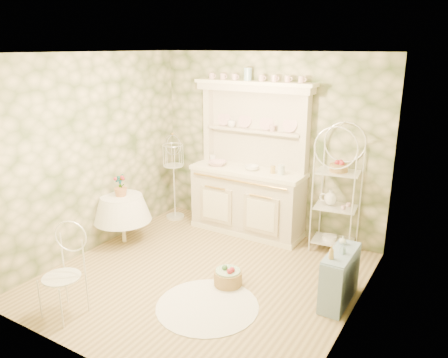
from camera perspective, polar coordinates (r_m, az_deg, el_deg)
The scene contains 22 objects.
floor at distance 5.61m, azimuth -2.70°, elevation -12.61°, with size 3.60×3.60×0.00m, color tan.
ceiling at distance 4.88m, azimuth -3.15°, elevation 16.14°, with size 3.60×3.60×0.00m, color white.
wall_left at distance 6.24m, azimuth -16.79°, elevation 3.10°, with size 3.60×3.60×0.00m, color beige.
wall_right at distance 4.38m, azimuth 17.05°, elevation -2.69°, with size 3.60×3.60×0.00m, color beige.
wall_back at distance 6.60m, azimuth 5.85°, elevation 4.49°, with size 3.60×3.60×0.00m, color beige.
wall_front at distance 3.81m, azimuth -18.24°, elevation -5.79°, with size 3.60×3.60×0.00m, color beige.
kitchen_dresser at distance 6.50m, azimuth 3.14°, elevation 2.48°, with size 1.87×0.61×2.29m, color beige.
bakers_rack at distance 6.14m, azimuth 14.49°, elevation -1.97°, with size 0.52×0.37×1.67m, color white.
side_shelf at distance 5.13m, azimuth 14.88°, elevation -12.19°, with size 0.27×0.74×0.63m, color #85A1BF.
round_table at distance 6.53m, azimuth -13.11°, elevation -4.76°, with size 0.73×0.73×0.80m, color white.
cafe_chair at distance 4.99m, azimuth -20.45°, elevation -12.06°, with size 0.40×0.40×0.87m, color white.
birdcage_stand at distance 7.18m, azimuth -6.57°, elevation 0.53°, with size 0.35×0.35×1.50m, color white.
floor_basket at distance 5.38m, azimuth 0.52°, elevation -12.65°, with size 0.34×0.34×0.22m, color #A6834B.
lace_rug at distance 5.05m, azimuth -2.19°, elevation -16.25°, with size 1.15×1.15×0.01m, color white.
bowl_floral at distance 6.71m, azimuth -0.87°, elevation 1.85°, with size 0.28×0.28×0.07m, color white.
bowl_white at distance 6.47m, azimuth 3.65°, elevation 1.25°, with size 0.21×0.21×0.07m, color white.
cup_left at distance 6.71m, azimuth 1.00°, elevation 7.04°, with size 0.13×0.13×0.10m, color white.
cup_right at distance 6.40m, azimuth 6.32°, elevation 6.45°, with size 0.10×0.10×0.10m, color white.
potted_geranium at distance 6.41m, azimuth -13.31°, elevation -0.92°, with size 0.16×0.11×0.31m, color #3F7238.
bottle_amber at distance 4.79m, azimuth 13.85°, elevation -9.37°, with size 0.06×0.06×0.15m, color tan.
bottle_blue at distance 4.95m, azimuth 15.24°, elevation -8.98°, with size 0.05×0.05×0.11m, color #8BB2C4.
bottle_glass at distance 5.17m, azimuth 15.25°, elevation -7.89°, with size 0.08×0.08×0.10m, color silver.
Camera 1 is at (2.74, -4.04, 2.77)m, focal length 35.00 mm.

